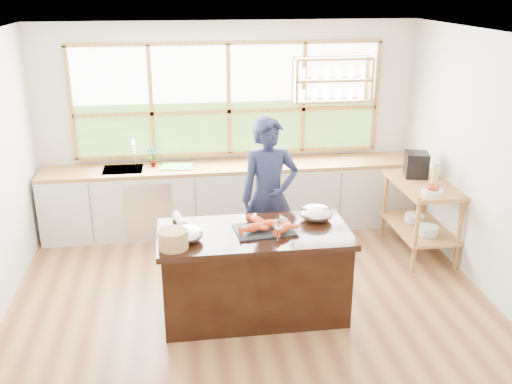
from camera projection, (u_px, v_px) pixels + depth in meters
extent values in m
plane|color=olive|center=(252.00, 302.00, 5.97)|extent=(5.00, 5.00, 0.00)
cube|color=beige|center=(229.00, 126.00, 7.59)|extent=(5.00, 0.02, 2.70)
cube|color=beige|center=(301.00, 303.00, 3.41)|extent=(5.00, 0.02, 2.70)
cube|color=beige|center=(493.00, 169.00, 5.83)|extent=(0.02, 4.50, 2.70)
cube|color=white|center=(251.00, 36.00, 5.03)|extent=(5.00, 4.50, 0.02)
cube|color=#AB6D40|center=(229.00, 100.00, 7.44)|extent=(4.05, 0.06, 1.50)
cube|color=silver|center=(228.00, 73.00, 7.34)|extent=(3.98, 0.01, 0.75)
cube|color=#2E531E|center=(229.00, 128.00, 7.59)|extent=(3.98, 0.01, 0.70)
cube|color=#AB6D40|center=(333.00, 58.00, 7.33)|extent=(1.00, 0.28, 0.03)
cube|color=#AB6D40|center=(332.00, 80.00, 7.43)|extent=(1.00, 0.28, 0.03)
cube|color=#AB6D40|center=(331.00, 101.00, 7.52)|extent=(1.00, 0.28, 0.03)
cube|color=#AB6D40|center=(295.00, 81.00, 7.36)|extent=(0.03, 0.28, 0.55)
cube|color=#AB6D40|center=(369.00, 79.00, 7.49)|extent=(0.03, 0.28, 0.55)
cube|color=beige|center=(232.00, 198.00, 7.62)|extent=(4.90, 0.62, 0.85)
cube|color=silver|center=(148.00, 211.00, 7.19)|extent=(0.60, 0.01, 0.72)
cube|color=#9D6E3A|center=(232.00, 166.00, 7.47)|extent=(4.90, 0.62, 0.05)
cube|color=silver|center=(123.00, 175.00, 7.30)|extent=(0.50, 0.42, 0.16)
cube|color=#9D6E3A|center=(459.00, 233.00, 6.51)|extent=(0.04, 0.04, 0.90)
cube|color=#9D6E3A|center=(423.00, 202.00, 7.44)|extent=(0.04, 0.04, 0.90)
cube|color=#9D6E3A|center=(416.00, 236.00, 6.44)|extent=(0.04, 0.04, 0.90)
cube|color=#9D6E3A|center=(385.00, 204.00, 7.37)|extent=(0.04, 0.04, 0.90)
cube|color=#9D6E3A|center=(419.00, 228.00, 6.98)|extent=(0.62, 1.10, 0.03)
cube|color=#9D6E3A|center=(423.00, 185.00, 6.79)|extent=(0.62, 1.10, 0.05)
cylinder|color=silver|center=(428.00, 231.00, 6.73)|extent=(0.24, 0.24, 0.11)
cylinder|color=silver|center=(414.00, 218.00, 7.10)|extent=(0.24, 0.24, 0.09)
cube|color=black|center=(254.00, 276.00, 5.64)|extent=(1.77, 0.82, 0.84)
cube|color=black|center=(254.00, 234.00, 5.48)|extent=(1.85, 0.90, 0.06)
imported|color=#181D3A|center=(269.00, 197.00, 6.34)|extent=(0.69, 0.48, 1.80)
imported|color=slate|center=(152.00, 157.00, 7.34)|extent=(0.15, 0.11, 0.26)
cube|color=#5ECF52|center=(177.00, 166.00, 7.36)|extent=(0.44, 0.36, 0.01)
cube|color=black|center=(416.00, 165.00, 6.96)|extent=(0.32, 0.34, 0.30)
cylinder|color=#ABB759|center=(435.00, 175.00, 6.59)|extent=(0.09, 0.09, 0.30)
cylinder|color=silver|center=(432.00, 191.00, 6.44)|extent=(0.24, 0.24, 0.05)
sphere|color=#AF3619|center=(437.00, 187.00, 6.43)|extent=(0.07, 0.07, 0.07)
sphere|color=#AF3619|center=(432.00, 186.00, 6.47)|extent=(0.07, 0.07, 0.07)
sphere|color=#AF3619|center=(428.00, 186.00, 6.45)|extent=(0.07, 0.07, 0.07)
sphere|color=#AF3619|center=(430.00, 188.00, 6.39)|extent=(0.07, 0.07, 0.07)
sphere|color=#AF3619|center=(436.00, 188.00, 6.39)|extent=(0.07, 0.07, 0.07)
cube|color=black|center=(264.00, 230.00, 5.48)|extent=(0.59, 0.46, 0.02)
ellipsoid|color=red|center=(253.00, 228.00, 5.40)|extent=(0.23, 0.15, 0.08)
ellipsoid|color=red|center=(272.00, 224.00, 5.49)|extent=(0.23, 0.14, 0.08)
ellipsoid|color=red|center=(285.00, 228.00, 5.40)|extent=(0.21, 0.21, 0.08)
ellipsoid|color=red|center=(257.00, 221.00, 5.57)|extent=(0.18, 0.23, 0.08)
ellipsoid|color=silver|center=(187.00, 234.00, 5.26)|extent=(0.31, 0.31, 0.15)
ellipsoid|color=silver|center=(316.00, 213.00, 5.72)|extent=(0.33, 0.33, 0.16)
cylinder|color=silver|center=(277.00, 241.00, 5.27)|extent=(0.06, 0.06, 0.01)
cylinder|color=silver|center=(278.00, 234.00, 5.25)|extent=(0.01, 0.01, 0.13)
ellipsoid|color=silver|center=(278.00, 224.00, 5.21)|extent=(0.08, 0.08, 0.10)
cylinder|color=#A4844B|center=(173.00, 239.00, 5.10)|extent=(0.27, 0.27, 0.17)
cylinder|color=white|center=(180.00, 220.00, 5.64)|extent=(0.15, 0.31, 0.08)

